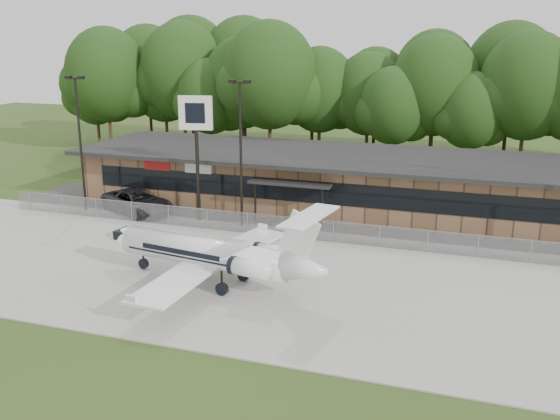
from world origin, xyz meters
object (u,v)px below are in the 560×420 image
(business_jet, at_px, (212,255))
(suv, at_px, (138,202))
(terminal, at_px, (336,180))
(pole_sign, at_px, (196,126))

(business_jet, bearing_deg, suv, 143.95)
(suv, bearing_deg, terminal, -38.71)
(terminal, xyz_separation_m, suv, (-13.81, -6.74, -1.28))
(terminal, distance_m, suv, 15.42)
(business_jet, distance_m, pole_sign, 13.35)
(terminal, bearing_deg, pole_sign, -139.87)
(suv, bearing_deg, business_jet, -109.17)
(business_jet, xyz_separation_m, suv, (-11.35, 11.13, -0.82))
(suv, relative_size, pole_sign, 0.72)
(terminal, relative_size, pole_sign, 4.53)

